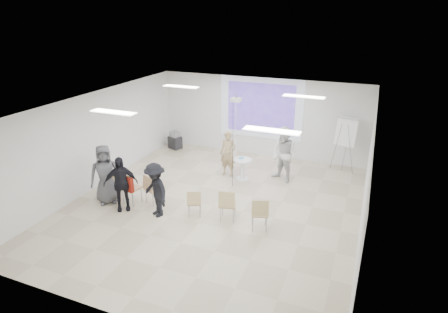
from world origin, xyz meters
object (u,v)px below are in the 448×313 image
at_px(player_right, 284,152).
at_px(audience_outer, 105,171).
at_px(pedestal_table, 242,168).
at_px(player_left, 228,151).
at_px(chair_far_left, 117,179).
at_px(chair_left_mid, 129,186).
at_px(flipchart_easel, 346,132).
at_px(laptop, 154,188).
at_px(chair_left_inner, 151,187).
at_px(chair_right_inner, 227,203).
at_px(av_cart, 175,141).
at_px(chair_center, 194,201).
at_px(chair_right_far, 260,212).
at_px(audience_mid, 155,187).
at_px(audience_left, 120,180).

bearing_deg(player_right, audience_outer, -115.54).
height_order(pedestal_table, audience_outer, audience_outer).
relative_size(player_left, chair_far_left, 2.23).
distance_m(chair_left_mid, flipchart_easel, 7.33).
xyz_separation_m(chair_far_left, laptop, (1.40, -0.09, 0.02)).
height_order(chair_left_inner, chair_right_inner, chair_right_inner).
height_order(pedestal_table, chair_right_inner, chair_right_inner).
relative_size(chair_left_inner, chair_right_inner, 0.98).
bearing_deg(av_cart, chair_left_mid, -58.13).
xyz_separation_m(chair_center, chair_right_far, (1.85, 0.01, 0.07)).
bearing_deg(audience_mid, audience_left, -145.75).
height_order(chair_right_far, audience_left, audience_left).
bearing_deg(chair_left_inner, chair_right_inner, 21.10).
relative_size(player_right, chair_left_mid, 2.10).
height_order(chair_center, flipchart_easel, flipchart_easel).
bearing_deg(chair_right_inner, audience_left, 176.96).
distance_m(chair_far_left, av_cart, 4.19).
relative_size(chair_right_far, flipchart_easel, 0.47).
bearing_deg(chair_right_inner, laptop, 163.39).
distance_m(player_left, chair_right_inner, 3.03).
bearing_deg(chair_left_inner, av_cart, 133.55).
distance_m(pedestal_table, chair_center, 2.79).
bearing_deg(audience_left, flipchart_easel, 6.26).
bearing_deg(chair_right_far, audience_left, 166.12).
distance_m(player_left, av_cart, 3.42).
distance_m(player_left, chair_right_far, 3.56).
relative_size(chair_right_inner, audience_mid, 0.53).
xyz_separation_m(player_right, audience_outer, (-4.43, -3.36, -0.03)).
bearing_deg(player_right, audience_mid, -100.19).
relative_size(chair_center, chair_right_far, 0.88).
xyz_separation_m(chair_right_far, flipchart_easel, (1.58, 4.73, 0.88)).
height_order(player_right, audience_mid, player_right).
height_order(laptop, audience_mid, audience_mid).
bearing_deg(audience_left, audience_mid, -33.19).
xyz_separation_m(chair_left_mid, av_cart, (-1.07, 4.62, -0.25)).
bearing_deg(audience_mid, chair_right_far, 37.36).
bearing_deg(av_cart, chair_far_left, -67.28).
relative_size(chair_center, audience_left, 0.44).
distance_m(chair_center, av_cart, 5.51).
relative_size(pedestal_table, chair_left_inner, 0.82).
xyz_separation_m(chair_left_mid, laptop, (0.61, 0.35, -0.09)).
height_order(chair_far_left, chair_left_mid, chair_left_mid).
distance_m(chair_far_left, chair_left_mid, 0.91).
bearing_deg(chair_right_far, chair_right_inner, 153.71).
xyz_separation_m(chair_left_mid, audience_outer, (-0.70, -0.12, 0.41)).
distance_m(chair_left_inner, chair_right_inner, 2.38).
height_order(pedestal_table, chair_far_left, chair_far_left).
distance_m(chair_center, flipchart_easel, 5.92).
distance_m(chair_right_far, audience_mid, 2.88).
relative_size(chair_far_left, av_cart, 1.11).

